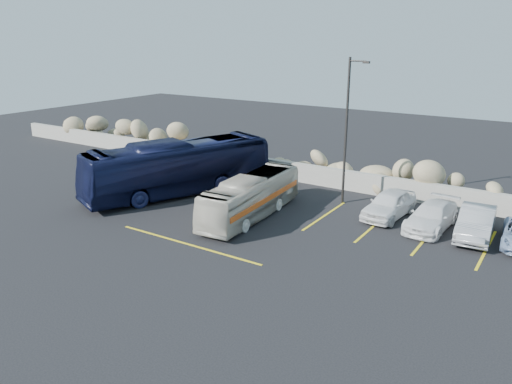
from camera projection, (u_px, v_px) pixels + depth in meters
The scene contains 10 objects.
ground at pixel (202, 251), 21.98m from camera, with size 90.00×90.00×0.00m, color black.
seawall at pixel (322, 176), 31.40m from camera, with size 60.00×0.40×1.20m, color gray.
riprap_pile at pixel (331, 161), 32.15m from camera, with size 54.00×2.80×2.60m, color tan, non-canonical shape.
parking_lines at pixel (350, 232), 24.02m from camera, with size 18.16×9.36×0.01m.
lamppost at pixel (347, 128), 26.96m from camera, with size 1.14×0.18×8.00m.
vintage_bus at pixel (251, 197), 25.81m from camera, with size 1.84×7.85×2.19m, color beige.
tour_coach at pixel (178, 167), 29.51m from camera, with size 2.68×11.47×3.20m, color black.
car_a at pixel (389, 204), 25.88m from camera, with size 1.66×4.12×1.40m, color white.
car_b at pixel (476, 222), 23.33m from camera, with size 1.49×4.28×1.41m, color #ABACB0.
car_c at pixel (432, 216), 24.36m from camera, with size 1.74×4.28×1.24m, color white.
Camera 1 is at (12.99, -15.63, 9.08)m, focal length 35.00 mm.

